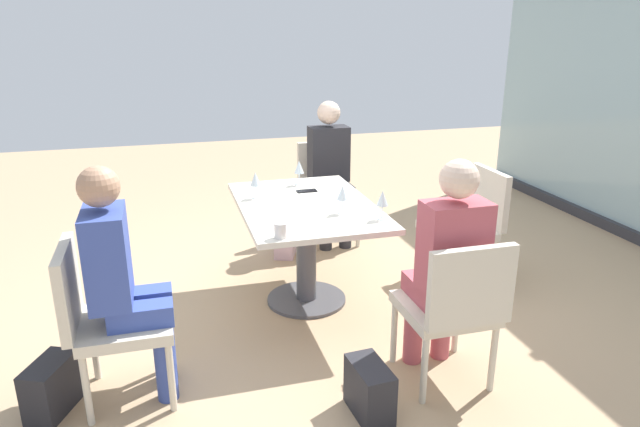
# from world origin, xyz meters

# --- Properties ---
(ground_plane) EXTENTS (12.00, 12.00, 0.00)m
(ground_plane) POSITION_xyz_m (0.00, 0.00, 0.00)
(ground_plane) COLOR tan
(dining_table_main) EXTENTS (1.31, 0.89, 0.73)m
(dining_table_main) POSITION_xyz_m (0.00, 0.00, 0.55)
(dining_table_main) COLOR silver
(dining_table_main) RESTS_ON ground_plane
(chair_far_right) EXTENTS (0.50, 0.46, 0.87)m
(chair_far_right) POSITION_xyz_m (1.18, 0.50, 0.50)
(chair_far_right) COLOR beige
(chair_far_right) RESTS_ON ground_plane
(chair_far_left) EXTENTS (0.50, 0.46, 0.87)m
(chair_far_left) POSITION_xyz_m (-1.18, 0.50, 0.50)
(chair_far_left) COLOR beige
(chair_far_left) RESTS_ON ground_plane
(chair_front_right) EXTENTS (0.46, 0.50, 0.87)m
(chair_front_right) POSITION_xyz_m (0.79, -1.26, 0.50)
(chair_front_right) COLOR beige
(chair_front_right) RESTS_ON ground_plane
(chair_near_window) EXTENTS (0.46, 0.51, 0.87)m
(chair_near_window) POSITION_xyz_m (0.00, 1.26, 0.50)
(chair_near_window) COLOR beige
(chair_near_window) RESTS_ON ground_plane
(person_far_right) EXTENTS (0.39, 0.34, 1.26)m
(person_far_right) POSITION_xyz_m (1.07, 0.50, 0.70)
(person_far_right) COLOR #B24C56
(person_far_right) RESTS_ON ground_plane
(person_far_left) EXTENTS (0.39, 0.34, 1.26)m
(person_far_left) POSITION_xyz_m (-1.07, 0.50, 0.70)
(person_far_left) COLOR #28282D
(person_far_left) RESTS_ON ground_plane
(person_front_right) EXTENTS (0.34, 0.39, 1.26)m
(person_front_right) POSITION_xyz_m (0.79, -1.15, 0.70)
(person_front_right) COLOR #384C9E
(person_front_right) RESTS_ON ground_plane
(wine_glass_0) EXTENTS (0.07, 0.07, 0.18)m
(wine_glass_0) POSITION_xyz_m (-0.47, 0.07, 0.86)
(wine_glass_0) COLOR silver
(wine_glass_0) RESTS_ON dining_table_main
(wine_glass_1) EXTENTS (0.07, 0.07, 0.18)m
(wine_glass_1) POSITION_xyz_m (0.26, 0.18, 0.86)
(wine_glass_1) COLOR silver
(wine_glass_1) RESTS_ON dining_table_main
(wine_glass_2) EXTENTS (0.07, 0.07, 0.18)m
(wine_glass_2) POSITION_xyz_m (-0.22, -0.30, 0.86)
(wine_glass_2) COLOR silver
(wine_glass_2) RESTS_ON dining_table_main
(wine_glass_3) EXTENTS (0.07, 0.07, 0.18)m
(wine_glass_3) POSITION_xyz_m (0.44, 0.38, 0.86)
(wine_glass_3) COLOR silver
(wine_glass_3) RESTS_ON dining_table_main
(coffee_cup) EXTENTS (0.08, 0.08, 0.09)m
(coffee_cup) POSITION_xyz_m (0.59, -0.30, 0.78)
(coffee_cup) COLOR white
(coffee_cup) RESTS_ON dining_table_main
(cell_phone_on_table) EXTENTS (0.07, 0.14, 0.01)m
(cell_phone_on_table) POSITION_xyz_m (-0.28, 0.08, 0.73)
(cell_phone_on_table) COLOR black
(cell_phone_on_table) RESTS_ON dining_table_main
(handbag_0) EXTENTS (0.31, 0.18, 0.28)m
(handbag_0) POSITION_xyz_m (1.29, -0.01, 0.14)
(handbag_0) COLOR #232328
(handbag_0) RESTS_ON ground_plane
(handbag_1) EXTENTS (0.34, 0.26, 0.28)m
(handbag_1) POSITION_xyz_m (-0.89, 0.05, 0.14)
(handbag_1) COLOR beige
(handbag_1) RESTS_ON ground_plane
(handbag_2) EXTENTS (0.34, 0.27, 0.28)m
(handbag_2) POSITION_xyz_m (0.83, -1.55, 0.14)
(handbag_2) COLOR #232328
(handbag_2) RESTS_ON ground_plane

